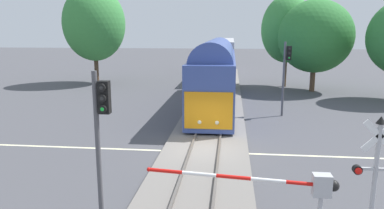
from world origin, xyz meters
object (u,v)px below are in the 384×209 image
(commuter_train, at_px, (220,62))
(traffic_signal_median, at_px, (101,124))
(pine_left_background, at_px, (94,24))
(oak_far_right, at_px, (315,36))
(crossing_gate_near, at_px, (299,185))
(elm_centre_background, at_px, (287,29))
(crossing_signal_mast, at_px, (377,166))
(traffic_signal_far_side, at_px, (286,67))

(commuter_train, distance_m, traffic_signal_median, 29.55)
(pine_left_background, xyz_separation_m, oak_far_right, (24.12, -3.01, -1.36))
(crossing_gate_near, xyz_separation_m, pine_left_background, (-17.96, 30.17, 5.51))
(crossing_gate_near, relative_size, elm_centre_background, 0.61)
(crossing_signal_mast, height_order, elm_centre_background, elm_centre_background)
(traffic_signal_median, relative_size, pine_left_background, 0.44)
(traffic_signal_median, height_order, oak_far_right, oak_far_right)
(crossing_gate_near, distance_m, crossing_signal_mast, 2.29)
(crossing_gate_near, height_order, elm_centre_background, elm_centre_background)
(commuter_train, xyz_separation_m, crossing_signal_mast, (5.47, -29.40, -0.47))
(commuter_train, height_order, crossing_gate_near, commuter_train)
(crossing_signal_mast, relative_size, elm_centre_background, 0.38)
(commuter_train, height_order, elm_centre_background, elm_centre_background)
(elm_centre_background, bearing_deg, pine_left_background, 179.86)
(commuter_train, bearing_deg, elm_centre_background, 9.40)
(commuter_train, bearing_deg, traffic_signal_median, -95.23)
(pine_left_background, bearing_deg, commuter_train, -4.86)
(commuter_train, xyz_separation_m, crossing_gate_near, (3.41, -28.94, -1.36))
(oak_far_right, bearing_deg, traffic_signal_median, -113.90)
(commuter_train, xyz_separation_m, pine_left_background, (-14.55, 1.24, 4.15))
(traffic_signal_median, bearing_deg, elm_centre_background, 72.17)
(traffic_signal_far_side, distance_m, elm_centre_background, 14.96)
(pine_left_background, relative_size, elm_centre_background, 1.13)
(pine_left_background, bearing_deg, traffic_signal_far_side, -36.61)
(crossing_signal_mast, bearing_deg, elm_centre_background, 86.84)
(traffic_signal_median, distance_m, elm_centre_background, 32.29)
(traffic_signal_median, distance_m, oak_far_right, 30.34)
(traffic_signal_far_side, bearing_deg, pine_left_background, 143.39)
(crossing_signal_mast, xyz_separation_m, pine_left_background, (-20.02, 30.64, 4.62))
(commuter_train, height_order, traffic_signal_median, commuter_train)
(traffic_signal_median, bearing_deg, traffic_signal_far_side, 63.99)
(crossing_signal_mast, xyz_separation_m, elm_centre_background, (1.69, 30.58, 4.00))
(commuter_train, bearing_deg, traffic_signal_far_side, -69.01)
(crossing_signal_mast, xyz_separation_m, traffic_signal_median, (-8.16, -0.03, 1.02))
(pine_left_background, bearing_deg, oak_far_right, -7.10)
(crossing_gate_near, bearing_deg, commuter_train, 96.71)
(traffic_signal_far_side, bearing_deg, crossing_signal_mast, -88.81)
(crossing_gate_near, distance_m, traffic_signal_median, 6.41)
(traffic_signal_far_side, distance_m, pine_left_background, 24.75)
(crossing_signal_mast, xyz_separation_m, traffic_signal_far_side, (-0.33, 16.01, 1.29))
(crossing_signal_mast, relative_size, traffic_signal_far_side, 0.70)
(crossing_gate_near, height_order, pine_left_background, pine_left_background)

